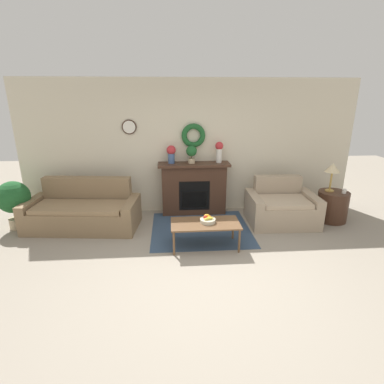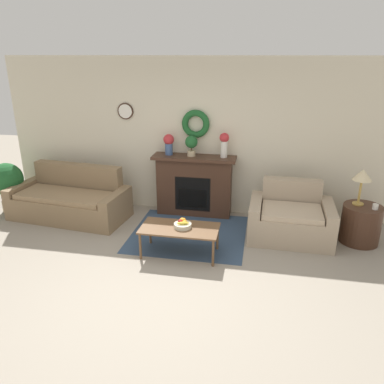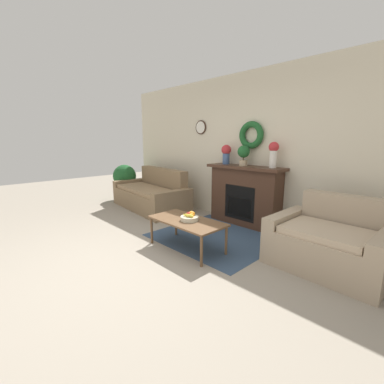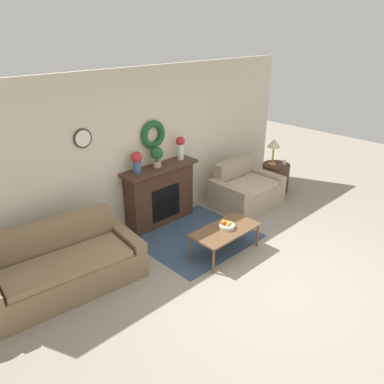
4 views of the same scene
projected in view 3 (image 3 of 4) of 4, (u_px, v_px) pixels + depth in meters
The scene contains 12 objects.
ground_plane at pixel (125, 267), 3.13m from camera, with size 16.00×16.00×0.00m, color gray.
floor_rug at pixel (217, 236), 4.11m from camera, with size 1.80×1.66×0.01m.
wall_back at pixel (250, 149), 4.64m from camera, with size 6.80×0.17×2.70m.
fireplace at pixel (245, 195), 4.62m from camera, with size 1.44×0.41×1.07m.
couch_left at pixel (152, 195), 5.78m from camera, with size 2.10×1.11×0.88m.
loveseat_right at pixel (329, 243), 3.08m from camera, with size 1.29×0.96×0.85m.
coffee_table at pixel (187, 223), 3.58m from camera, with size 1.10×0.56×0.42m.
fruit_bowl at pixel (190, 217), 3.55m from camera, with size 0.25×0.25×0.12m.
vase_on_mantel_left at pixel (226, 153), 4.79m from camera, with size 0.18×0.18×0.36m.
vase_on_mantel_right at pixel (273, 153), 4.11m from camera, with size 0.16×0.16×0.42m.
potted_plant_on_mantel at pixel (244, 153), 4.49m from camera, with size 0.21×0.21×0.35m.
potted_plant_floor_by_couch at pixel (125, 178), 6.62m from camera, with size 0.58×0.58×0.90m.
Camera 3 is at (2.63, -1.43, 1.52)m, focal length 24.00 mm.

